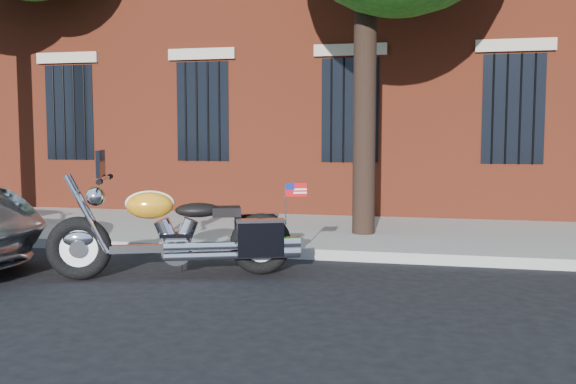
# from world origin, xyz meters

# --- Properties ---
(ground) EXTENTS (120.00, 120.00, 0.00)m
(ground) POSITION_xyz_m (0.00, 0.00, 0.00)
(ground) COLOR black
(ground) RESTS_ON ground
(curb) EXTENTS (40.00, 0.16, 0.15)m
(curb) POSITION_xyz_m (0.00, 1.38, 0.07)
(curb) COLOR gray
(curb) RESTS_ON ground
(sidewalk) EXTENTS (40.00, 3.60, 0.15)m
(sidewalk) POSITION_xyz_m (0.00, 3.26, 0.07)
(sidewalk) COLOR gray
(sidewalk) RESTS_ON ground
(motorcycle) EXTENTS (3.04, 1.53, 1.56)m
(motorcycle) POSITION_xyz_m (-1.37, -0.10, 0.53)
(motorcycle) COLOR black
(motorcycle) RESTS_ON ground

